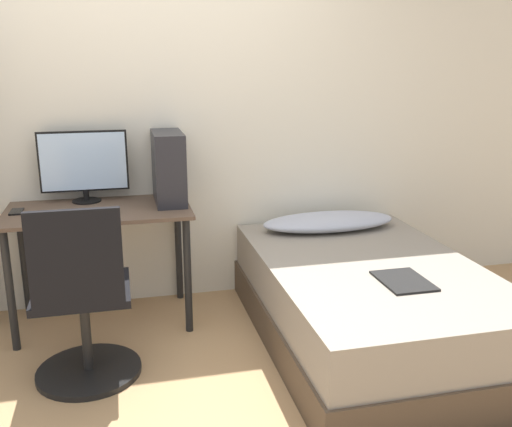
{
  "coord_description": "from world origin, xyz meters",
  "views": [
    {
      "loc": [
        -0.13,
        -2.27,
        1.6
      ],
      "look_at": [
        0.6,
        0.76,
        0.75
      ],
      "focal_mm": 40.0,
      "sensor_mm": 36.0,
      "label": 1
    }
  ],
  "objects_px": {
    "bed": "(368,302)",
    "monitor": "(84,164)",
    "keyboard": "(81,213)",
    "pc_tower": "(169,167)",
    "office_chair": "(83,313)"
  },
  "relations": [
    {
      "from": "bed",
      "to": "monitor",
      "type": "bearing_deg",
      "value": 152.22
    },
    {
      "from": "monitor",
      "to": "keyboard",
      "type": "xyz_separation_m",
      "value": [
        -0.02,
        -0.33,
        -0.23
      ]
    },
    {
      "from": "bed",
      "to": "keyboard",
      "type": "relative_size",
      "value": 4.9
    },
    {
      "from": "bed",
      "to": "keyboard",
      "type": "xyz_separation_m",
      "value": [
        -1.58,
        0.49,
        0.5
      ]
    },
    {
      "from": "monitor",
      "to": "keyboard",
      "type": "bearing_deg",
      "value": -92.94
    },
    {
      "from": "bed",
      "to": "pc_tower",
      "type": "relative_size",
      "value": 4.22
    },
    {
      "from": "bed",
      "to": "monitor",
      "type": "relative_size",
      "value": 3.45
    },
    {
      "from": "monitor",
      "to": "pc_tower",
      "type": "bearing_deg",
      "value": -14.28
    },
    {
      "from": "office_chair",
      "to": "keyboard",
      "type": "height_order",
      "value": "office_chair"
    },
    {
      "from": "office_chair",
      "to": "keyboard",
      "type": "relative_size",
      "value": 2.52
    },
    {
      "from": "keyboard",
      "to": "office_chair",
      "type": "bearing_deg",
      "value": -88.89
    },
    {
      "from": "pc_tower",
      "to": "office_chair",
      "type": "bearing_deg",
      "value": -124.28
    },
    {
      "from": "monitor",
      "to": "pc_tower",
      "type": "height_order",
      "value": "monitor"
    },
    {
      "from": "keyboard",
      "to": "pc_tower",
      "type": "relative_size",
      "value": 0.86
    },
    {
      "from": "bed",
      "to": "pc_tower",
      "type": "bearing_deg",
      "value": 146.65
    }
  ]
}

